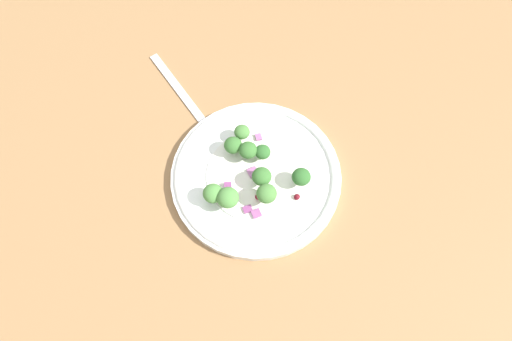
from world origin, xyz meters
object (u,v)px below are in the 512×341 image
object	(u,v)px
fork	(188,102)
broccoli_floret_0	(228,198)
broccoli_floret_1	(233,145)
plate	(256,176)
broccoli_floret_2	(262,175)

from	to	relation	value
fork	broccoli_floret_0	bearing A→B (deg)	46.08
broccoli_floret_1	fork	size ratio (longest dim) A/B	0.15
plate	fork	world-z (taller)	plate
plate	broccoli_floret_0	bearing A→B (deg)	-15.04
broccoli_floret_2	plate	bearing A→B (deg)	-115.18
broccoli_floret_0	broccoli_floret_1	size ratio (longest dim) A/B	1.16
broccoli_floret_1	broccoli_floret_0	bearing A→B (deg)	21.53
broccoli_floret_2	fork	world-z (taller)	broccoli_floret_2
broccoli_floret_0	fork	distance (cm)	18.40
broccoli_floret_1	fork	bearing A→B (deg)	-116.88
plate	fork	distance (cm)	16.15
plate	broccoli_floret_1	bearing A→B (deg)	-113.96
broccoli_floret_0	fork	xyz separation A→B (cm)	(-12.55, -13.04, -3.33)
broccoli_floret_2	fork	distance (cm)	17.76
plate	broccoli_floret_1	world-z (taller)	broccoli_floret_1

